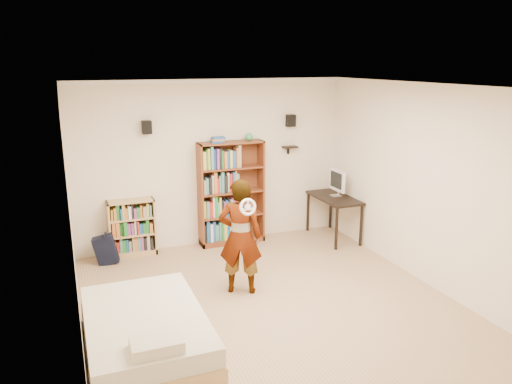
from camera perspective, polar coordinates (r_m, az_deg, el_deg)
ground at (r=6.41m, az=1.82°, el=-12.89°), size 4.50×5.00×0.01m
room_shell at (r=5.80m, az=1.96°, el=2.71°), size 4.52×5.02×2.71m
crown_molding at (r=5.68m, az=2.04°, el=11.70°), size 4.50×5.00×0.06m
speaker_left at (r=7.77m, az=-12.38°, el=7.23°), size 0.14×0.12×0.20m
speaker_right at (r=8.47m, az=4.00°, el=8.14°), size 0.14×0.12×0.20m
wall_shelf at (r=8.55m, az=3.91°, el=5.15°), size 0.25×0.16×0.02m
tall_bookshelf at (r=8.24m, az=-2.84°, el=-0.14°), size 1.08×0.32×1.71m
low_bookshelf at (r=8.04m, az=-13.98°, el=-4.00°), size 0.72×0.27×0.90m
computer_desk at (r=8.67m, az=8.84°, el=-2.89°), size 0.54×1.08×0.74m
imac at (r=8.56m, az=9.16°, el=1.01°), size 0.15×0.46×0.45m
daybed at (r=5.51m, az=-12.52°, el=-14.99°), size 1.20×1.85×0.55m
person at (r=6.49m, az=-1.82°, el=-5.11°), size 0.66×0.57×1.54m
wii_wheel at (r=6.08m, az=-0.95°, el=-1.73°), size 0.22×0.08×0.22m
navy_bag at (r=7.87m, az=-16.81°, el=-6.29°), size 0.37×0.27×0.46m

